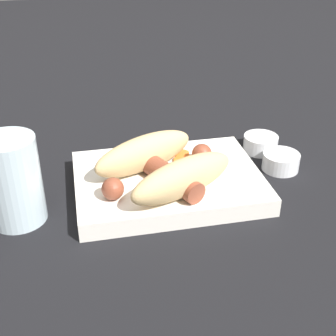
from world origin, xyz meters
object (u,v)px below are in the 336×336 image
condiment_cup_near (281,162)px  condiment_cup_far (260,144)px  sausage (160,170)px  bread_roll (163,165)px  food_tray (168,182)px  drink_glass (13,181)px

condiment_cup_near → condiment_cup_far: bearing=-83.1°
sausage → condiment_cup_near: sausage is taller
bread_roll → condiment_cup_near: 0.20m
food_tray → bread_roll: 0.04m
food_tray → condiment_cup_far: bearing=-153.8°
sausage → drink_glass: 0.19m
condiment_cup_far → sausage: bearing=27.3°
bread_roll → drink_glass: 0.19m
bread_roll → condiment_cup_near: bearing=-168.7°
condiment_cup_near → drink_glass: bearing=7.3°
drink_glass → sausage: bearing=-175.2°
sausage → condiment_cup_far: (-0.19, -0.10, -0.03)m
food_tray → sausage: (0.01, 0.01, 0.03)m
bread_roll → condiment_cup_near: size_ratio=3.56×
bread_roll → sausage: bearing=-63.5°
condiment_cup_far → drink_glass: size_ratio=0.48×
food_tray → drink_glass: drink_glass is taller
food_tray → condiment_cup_near: 0.18m
condiment_cup_far → drink_glass: drink_glass is taller
bread_roll → drink_glass: size_ratio=1.72×
sausage → drink_glass: (0.19, 0.02, 0.02)m
condiment_cup_near → bread_roll: bearing=11.3°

